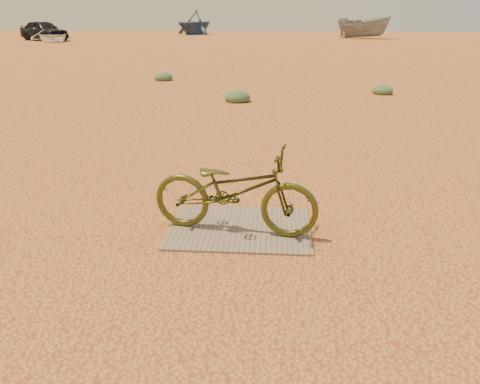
# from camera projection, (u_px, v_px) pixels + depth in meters

# --- Properties ---
(ground) EXTENTS (120.00, 120.00, 0.00)m
(ground) POSITION_uv_depth(u_px,v_px,m) (214.00, 221.00, 5.05)
(ground) COLOR #C88441
(ground) RESTS_ON ground
(plywood_board) EXTENTS (1.45, 1.10, 0.02)m
(plywood_board) POSITION_uv_depth(u_px,v_px,m) (240.00, 228.00, 4.87)
(plywood_board) COLOR #806B59
(plywood_board) RESTS_ON ground
(bicycle) EXTENTS (1.74, 0.84, 0.88)m
(bicycle) POSITION_uv_depth(u_px,v_px,m) (235.00, 190.00, 4.63)
(bicycle) COLOR #414317
(bicycle) RESTS_ON plywood_board
(car) EXTENTS (5.05, 4.11, 1.62)m
(car) POSITION_uv_depth(u_px,v_px,m) (44.00, 30.00, 39.20)
(car) COLOR black
(car) RESTS_ON ground
(boat_near_left) EXTENTS (5.13, 5.69, 0.97)m
(boat_near_left) POSITION_uv_depth(u_px,v_px,m) (52.00, 35.00, 37.79)
(boat_near_left) COLOR silver
(boat_near_left) RESTS_ON ground
(boat_far_left) EXTENTS (6.17, 6.35, 2.55)m
(boat_far_left) POSITION_uv_depth(u_px,v_px,m) (195.00, 22.00, 50.49)
(boat_far_left) COLOR navy
(boat_far_left) RESTS_ON ground
(boat_mid_right) EXTENTS (5.19, 4.08, 1.91)m
(boat_mid_right) POSITION_uv_depth(u_px,v_px,m) (363.00, 27.00, 42.39)
(boat_mid_right) COLOR slate
(boat_mid_right) RESTS_ON ground
(kale_a) EXTENTS (0.66, 0.66, 0.36)m
(kale_a) POSITION_uv_depth(u_px,v_px,m) (237.00, 101.00, 11.97)
(kale_a) COLOR #4D6343
(kale_a) RESTS_ON ground
(kale_b) EXTENTS (0.56, 0.56, 0.31)m
(kale_b) POSITION_uv_depth(u_px,v_px,m) (382.00, 94.00, 13.09)
(kale_b) COLOR #4D6343
(kale_b) RESTS_ON ground
(kale_c) EXTENTS (0.61, 0.61, 0.34)m
(kale_c) POSITION_uv_depth(u_px,v_px,m) (164.00, 80.00, 15.79)
(kale_c) COLOR #4D6343
(kale_c) RESTS_ON ground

